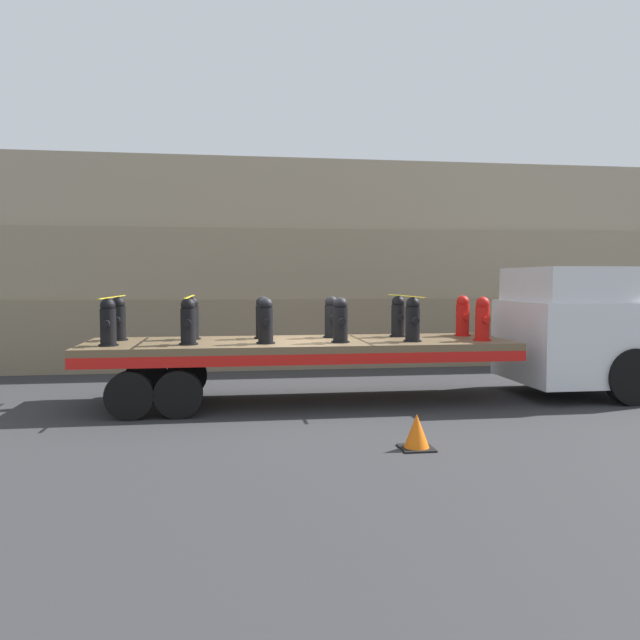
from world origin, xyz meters
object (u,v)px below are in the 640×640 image
object	(u,v)px
fire_hydrant_black_far_4	(398,317)
fire_hydrant_black_near_2	(266,321)
fire_hydrant_red_near_5	(482,319)
traffic_cone	(417,432)
truck_cab	(580,330)
flatbed_trailer	(270,353)
fire_hydrant_black_far_2	(263,318)
fire_hydrant_black_far_3	(331,317)
fire_hydrant_black_near_4	(413,320)
fire_hydrant_black_far_0	(118,319)
fire_hydrant_black_far_1	(192,319)
fire_hydrant_red_far_5	(463,316)
fire_hydrant_black_near_3	(340,321)
fire_hydrant_black_near_1	(188,322)
fire_hydrant_black_near_0	(108,323)

from	to	relation	value
fire_hydrant_black_far_4	fire_hydrant_black_near_2	bearing A→B (deg)	-159.55
fire_hydrant_red_near_5	traffic_cone	distance (m)	4.21
truck_cab	flatbed_trailer	distance (m)	6.67
fire_hydrant_black_far_2	fire_hydrant_black_far_4	world-z (taller)	same
fire_hydrant_black_far_3	traffic_cone	size ratio (longest dim) A/B	1.71
fire_hydrant_black_near_4	fire_hydrant_red_near_5	world-z (taller)	same
fire_hydrant_black_far_2	fire_hydrant_black_near_4	size ratio (longest dim) A/B	1.00
flatbed_trailer	fire_hydrant_black_far_2	xyz separation A→B (m)	(-0.12, 0.54, 0.68)
fire_hydrant_black_far_0	fire_hydrant_black_far_2	size ratio (longest dim) A/B	1.00
flatbed_trailer	fire_hydrant_black_far_1	world-z (taller)	fire_hydrant_black_far_1
traffic_cone	fire_hydrant_red_far_5	bearing A→B (deg)	61.42
fire_hydrant_black_far_1	fire_hydrant_black_near_3	size ratio (longest dim) A/B	1.00
truck_cab	fire_hydrant_red_far_5	size ratio (longest dim) A/B	3.11
flatbed_trailer	fire_hydrant_black_far_1	xyz separation A→B (m)	(-1.56, 0.54, 0.68)
fire_hydrant_red_far_5	fire_hydrant_black_near_4	bearing A→B (deg)	-143.28
fire_hydrant_red_near_5	fire_hydrant_black_near_4	bearing A→B (deg)	180.00
fire_hydrant_black_near_1	fire_hydrant_black_near_3	xyz separation A→B (m)	(2.90, 0.00, 0.00)
fire_hydrant_black_far_0	fire_hydrant_black_far_3	size ratio (longest dim) A/B	1.00
truck_cab	fire_hydrant_black_far_3	world-z (taller)	truck_cab
fire_hydrant_black_far_2	fire_hydrant_black_near_3	xyz separation A→B (m)	(1.45, -1.08, 0.00)
fire_hydrant_black_far_1	fire_hydrant_black_far_2	xyz separation A→B (m)	(1.45, 0.00, 0.00)
fire_hydrant_black_far_1	fire_hydrant_black_near_0	bearing A→B (deg)	-143.28
fire_hydrant_black_far_1	fire_hydrant_black_far_2	size ratio (longest dim) A/B	1.00
fire_hydrant_black_far_0	fire_hydrant_black_near_3	distance (m)	4.47
fire_hydrant_black_near_3	fire_hydrant_black_far_4	size ratio (longest dim) A/B	1.00
fire_hydrant_black_near_1	fire_hydrant_red_near_5	world-z (taller)	same
fire_hydrant_black_far_1	fire_hydrant_black_near_3	xyz separation A→B (m)	(2.90, -1.08, 0.00)
fire_hydrant_black_far_4	fire_hydrant_black_near_4	bearing A→B (deg)	-90.00
truck_cab	fire_hydrant_black_far_0	size ratio (longest dim) A/B	3.11
fire_hydrant_black_far_0	traffic_cone	distance (m)	6.67
fire_hydrant_black_near_1	fire_hydrant_black_near_4	xyz separation A→B (m)	(4.34, 0.00, 0.00)
flatbed_trailer	fire_hydrant_black_near_3	distance (m)	1.59
fire_hydrant_black_near_0	fire_hydrant_black_near_3	bearing A→B (deg)	0.00
fire_hydrant_black_far_4	traffic_cone	size ratio (longest dim) A/B	1.71
truck_cab	fire_hydrant_black_far_4	size ratio (longest dim) A/B	3.11
truck_cab	fire_hydrant_red_near_5	distance (m)	2.51
truck_cab	fire_hydrant_black_near_0	size ratio (longest dim) A/B	3.11
fire_hydrant_black_far_2	traffic_cone	xyz separation A→B (m)	(2.01, -4.28, -1.43)
fire_hydrant_red_near_5	traffic_cone	world-z (taller)	fire_hydrant_red_near_5
traffic_cone	fire_hydrant_black_far_3	bearing A→B (deg)	97.52
flatbed_trailer	traffic_cone	xyz separation A→B (m)	(1.90, -3.74, -0.76)
fire_hydrant_red_far_5	fire_hydrant_black_near_1	bearing A→B (deg)	-169.44
fire_hydrant_red_near_5	fire_hydrant_red_far_5	xyz separation A→B (m)	(0.00, 1.08, 0.00)
fire_hydrant_black_near_1	fire_hydrant_red_far_5	size ratio (longest dim) A/B	1.00
fire_hydrant_black_near_4	fire_hydrant_black_far_4	bearing A→B (deg)	90.00
fire_hydrant_black_near_3	fire_hydrant_black_near_4	distance (m)	1.45
fire_hydrant_black_far_0	fire_hydrant_black_near_2	size ratio (longest dim) A/B	1.00
fire_hydrant_black_far_2	fire_hydrant_black_far_3	world-z (taller)	same
fire_hydrant_black_far_3	fire_hydrant_black_near_2	bearing A→B (deg)	-143.28
fire_hydrant_black_near_1	fire_hydrant_black_near_3	distance (m)	2.90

